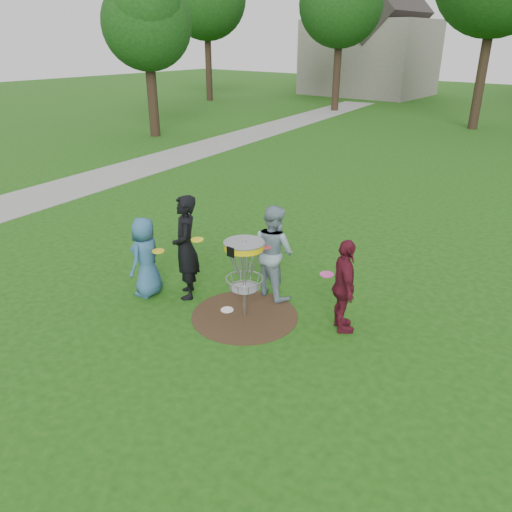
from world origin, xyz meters
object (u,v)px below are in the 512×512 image
Objects in this scene: player_black at (186,247)px; player_grey at (273,252)px; player_blue at (146,257)px; player_maroon at (344,287)px; disc_golf_basket at (244,261)px.

player_grey is (1.18, 0.99, -0.09)m from player_black.
player_black is at bearing 110.68° from player_blue.
player_grey is at bearing 38.49° from player_maroon.
player_black is at bearing -176.31° from disc_golf_basket.
player_blue reaches higher than disc_golf_basket.
player_blue is 1.06× the size of disc_golf_basket.
disc_golf_basket is (0.10, -0.91, 0.17)m from player_grey.
disc_golf_basket is at bearing 90.70° from player_blue.
player_black is at bearing 50.51° from player_grey.
player_grey reaches higher than disc_golf_basket.
player_maroon reaches higher than player_blue.
disc_golf_basket is at bearing 106.49° from player_grey.
player_blue is 1.96m from disc_golf_basket.
player_blue is 3.54m from player_maroon.
player_black is 1.54m from player_grey.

